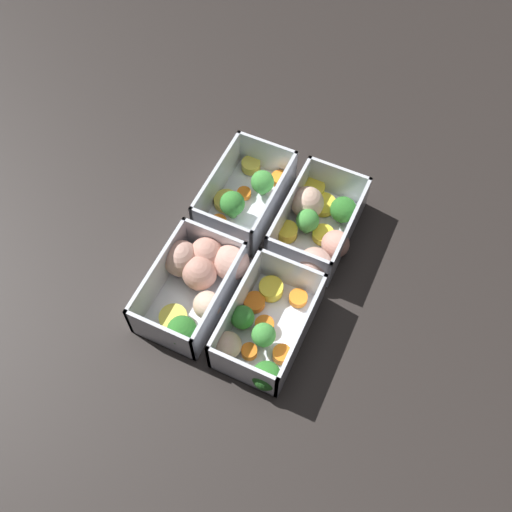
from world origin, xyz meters
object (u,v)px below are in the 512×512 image
at_px(container_near_right, 318,226).
at_px(container_far_left, 199,278).
at_px(container_far_right, 245,195).
at_px(container_near_left, 262,331).

relative_size(container_near_right, container_far_left, 1.06).
distance_m(container_far_left, container_far_right, 0.15).
distance_m(container_near_right, container_far_right, 0.12).
xyz_separation_m(container_far_left, container_far_right, (0.15, 0.00, -0.00)).
distance_m(container_near_left, container_near_right, 0.18).
xyz_separation_m(container_near_left, container_far_left, (0.03, 0.11, 0.00)).
relative_size(container_near_right, container_far_right, 1.12).
xyz_separation_m(container_near_right, container_far_right, (0.01, 0.12, -0.00)).
bearing_deg(container_near_left, container_far_right, 31.14).
relative_size(container_near_left, container_far_right, 1.01).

